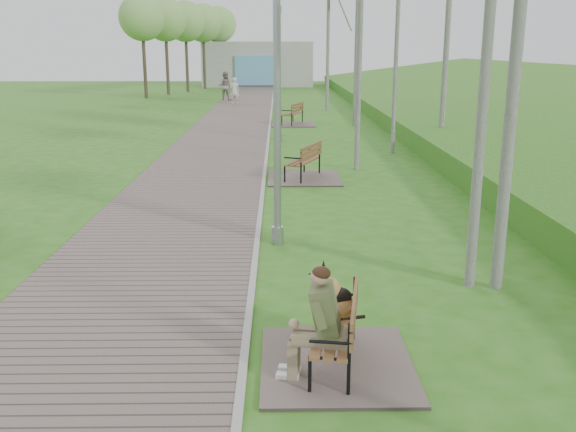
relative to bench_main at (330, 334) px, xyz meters
name	(u,v)px	position (x,y,z in m)	size (l,w,h in m)	color
ground	(255,261)	(-0.97, 3.76, -0.42)	(120.00, 120.00, 0.00)	#2E6B16
walkway	(235,120)	(-2.72, 25.26, -0.40)	(3.50, 67.00, 0.04)	#6C5C57
kerb	(270,120)	(-0.97, 25.26, -0.39)	(0.10, 67.00, 0.05)	#999993
embankment	(523,124)	(11.03, 23.76, -0.42)	(14.00, 70.00, 1.60)	#508933
building_north	(258,64)	(-2.47, 54.73, 1.58)	(10.00, 5.20, 4.00)	#9E9E99
bench_main	(330,334)	(0.00, 0.00, 0.00)	(1.71, 1.90, 1.49)	#6C5C57
bench_second	(303,171)	(0.09, 10.74, -0.19)	(1.96, 2.18, 1.21)	#6C5C57
bench_third	(292,120)	(0.08, 23.52, -0.18)	(2.03, 2.25, 1.24)	#6C5C57
lamp_post_near	(277,98)	(-0.59, 4.72, 2.23)	(0.22, 0.22, 5.66)	gray
lamp_post_second	(280,80)	(-0.52, 18.17, 1.91)	(0.19, 0.19, 4.97)	gray
lamp_post_third	(276,70)	(-0.71, 31.70, 1.82)	(0.18, 0.18, 4.78)	gray
lamp_post_far	(276,60)	(-0.77, 53.50, 2.00)	(0.20, 0.20, 5.17)	gray
pedestrian_near	(235,91)	(-3.34, 34.53, 0.42)	(0.61, 0.40, 1.68)	silver
pedestrian_far	(225,86)	(-4.17, 37.52, 0.55)	(0.93, 0.73, 1.92)	gray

